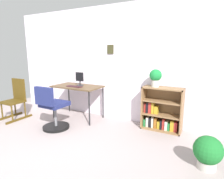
% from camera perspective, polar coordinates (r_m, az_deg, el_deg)
% --- Properties ---
extents(ground_plane, '(6.24, 6.24, 0.00)m').
position_cam_1_polar(ground_plane, '(3.12, -23.46, -18.55)').
color(ground_plane, '#A09191').
extents(wall_back, '(5.20, 0.12, 2.49)m').
position_cam_1_polar(wall_back, '(4.36, -1.98, 7.92)').
color(wall_back, silver).
rests_on(wall_back, ground_plane).
extents(desk, '(1.09, 0.62, 0.75)m').
position_cam_1_polar(desk, '(4.33, -10.38, 0.36)').
color(desk, brown).
rests_on(desk, ground_plane).
extents(monitor, '(0.20, 0.16, 0.30)m').
position_cam_1_polar(monitor, '(4.32, -9.74, 3.12)').
color(monitor, '#262628').
rests_on(monitor, desk).
extents(keyboard, '(0.37, 0.12, 0.02)m').
position_cam_1_polar(keyboard, '(4.20, -11.31, 0.91)').
color(keyboard, '#351921').
rests_on(keyboard, desk).
extents(office_chair, '(0.52, 0.55, 0.88)m').
position_cam_1_polar(office_chair, '(3.86, -17.45, -6.09)').
color(office_chair, black).
rests_on(office_chair, ground_plane).
extents(rocking_chair, '(0.42, 0.64, 0.90)m').
position_cam_1_polar(rocking_chair, '(4.83, -27.08, -2.48)').
color(rocking_chair, '#4C3810').
rests_on(rocking_chair, ground_plane).
extents(bookshelf_low, '(0.76, 0.30, 0.84)m').
position_cam_1_polar(bookshelf_low, '(3.82, 14.62, -6.32)').
color(bookshelf_low, olive).
rests_on(bookshelf_low, ground_plane).
extents(potted_plant_on_shelf, '(0.23, 0.23, 0.34)m').
position_cam_1_polar(potted_plant_on_shelf, '(3.66, 13.00, 3.75)').
color(potted_plant_on_shelf, '#B7B2A8').
rests_on(potted_plant_on_shelf, bookshelf_low).
extents(potted_plant_floor, '(0.37, 0.37, 0.44)m').
position_cam_1_polar(potted_plant_floor, '(2.85, 26.96, -16.37)').
color(potted_plant_floor, '#B7B2A8').
rests_on(potted_plant_floor, ground_plane).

